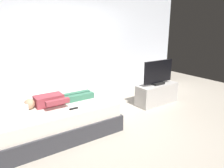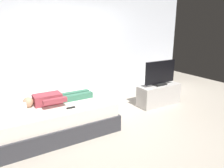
{
  "view_description": "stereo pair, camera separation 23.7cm",
  "coord_description": "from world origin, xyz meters",
  "px_view_note": "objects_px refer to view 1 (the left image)",
  "views": [
    {
      "loc": [
        -2.01,
        -2.97,
        1.91
      ],
      "look_at": [
        0.41,
        0.57,
        0.69
      ],
      "focal_mm": 33.58,
      "sensor_mm": 36.0,
      "label": 1
    },
    {
      "loc": [
        -1.81,
        -3.1,
        1.91
      ],
      "look_at": [
        0.41,
        0.57,
        0.69
      ],
      "focal_mm": 33.58,
      "sensor_mm": 36.0,
      "label": 2
    }
  ],
  "objects_px": {
    "pillow": "(11,108)",
    "tv": "(158,73)",
    "person": "(56,99)",
    "bed": "(55,117)",
    "tv_stand": "(157,94)",
    "remote": "(74,109)"
  },
  "relations": [
    {
      "from": "pillow",
      "to": "tv",
      "type": "xyz_separation_m",
      "value": [
        3.28,
        -0.1,
        0.18
      ]
    },
    {
      "from": "bed",
      "to": "person",
      "type": "distance_m",
      "value": 0.37
    },
    {
      "from": "bed",
      "to": "tv_stand",
      "type": "relative_size",
      "value": 1.88
    },
    {
      "from": "pillow",
      "to": "tv",
      "type": "relative_size",
      "value": 0.55
    },
    {
      "from": "tv_stand",
      "to": "person",
      "type": "bearing_deg",
      "value": 179.31
    },
    {
      "from": "person",
      "to": "bed",
      "type": "bearing_deg",
      "value": 113.2
    },
    {
      "from": "pillow",
      "to": "person",
      "type": "distance_m",
      "value": 0.75
    },
    {
      "from": "bed",
      "to": "remote",
      "type": "bearing_deg",
      "value": -69.13
    },
    {
      "from": "tv_stand",
      "to": "tv",
      "type": "distance_m",
      "value": 0.53
    },
    {
      "from": "person",
      "to": "remote",
      "type": "height_order",
      "value": "person"
    },
    {
      "from": "person",
      "to": "tv_stand",
      "type": "relative_size",
      "value": 1.15
    },
    {
      "from": "pillow",
      "to": "person",
      "type": "xyz_separation_m",
      "value": [
        0.74,
        -0.07,
        0.02
      ]
    },
    {
      "from": "tv_stand",
      "to": "tv",
      "type": "relative_size",
      "value": 1.25
    },
    {
      "from": "bed",
      "to": "remote",
      "type": "xyz_separation_m",
      "value": [
        0.18,
        -0.47,
        0.29
      ]
    },
    {
      "from": "pillow",
      "to": "tv_stand",
      "type": "xyz_separation_m",
      "value": [
        3.28,
        -0.1,
        -0.35
      ]
    },
    {
      "from": "remote",
      "to": "tv",
      "type": "relative_size",
      "value": 0.17
    },
    {
      "from": "bed",
      "to": "remote",
      "type": "distance_m",
      "value": 0.58
    },
    {
      "from": "person",
      "to": "remote",
      "type": "xyz_separation_m",
      "value": [
        0.15,
        -0.4,
        -0.07
      ]
    },
    {
      "from": "pillow",
      "to": "tv_stand",
      "type": "distance_m",
      "value": 3.3
    },
    {
      "from": "tv",
      "to": "remote",
      "type": "bearing_deg",
      "value": -171.1
    },
    {
      "from": "bed",
      "to": "tv",
      "type": "xyz_separation_m",
      "value": [
        2.57,
        -0.1,
        0.52
      ]
    },
    {
      "from": "person",
      "to": "tv",
      "type": "distance_m",
      "value": 2.55
    }
  ]
}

